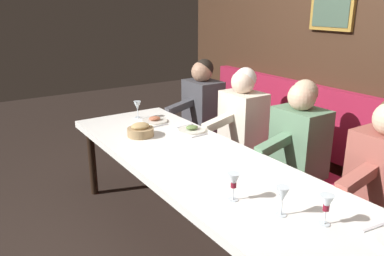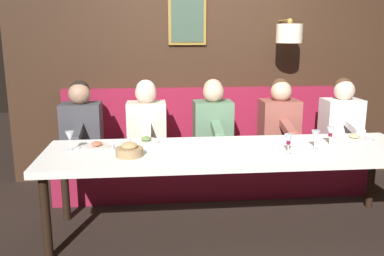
{
  "view_description": "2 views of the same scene",
  "coord_description": "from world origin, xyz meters",
  "views": [
    {
      "loc": [
        -1.45,
        -1.94,
        1.81
      ],
      "look_at": [
        0.05,
        0.33,
        0.92
      ],
      "focal_mm": 36.26,
      "sensor_mm": 36.0,
      "label": 1
    },
    {
      "loc": [
        -3.3,
        0.66,
        1.69
      ],
      "look_at": [
        0.05,
        0.33,
        0.92
      ],
      "focal_mm": 38.4,
      "sensor_mm": 36.0,
      "label": 2
    }
  ],
  "objects": [
    {
      "name": "wine_glass_3",
      "position": [
        0.1,
        1.35,
        0.86
      ],
      "size": [
        0.07,
        0.07,
        0.16
      ],
      "color": "silver",
      "rests_on": "dining_table"
    },
    {
      "name": "place_setting_1",
      "position": [
        0.31,
        0.72,
        0.75
      ],
      "size": [
        0.24,
        0.32,
        0.05
      ],
      "color": "silver",
      "rests_on": "dining_table"
    },
    {
      "name": "bread_bowl",
      "position": [
        -0.12,
        0.85,
        0.79
      ],
      "size": [
        0.22,
        0.22,
        0.12
      ],
      "color": "#9E7F56",
      "rests_on": "dining_table"
    },
    {
      "name": "back_wall_panel",
      "position": [
        1.46,
        -0.01,
        1.36
      ],
      "size": [
        0.59,
        4.56,
        2.9
      ],
      "color": "#382316",
      "rests_on": "ground_plane"
    },
    {
      "name": "diner_farthest",
      "position": [
        0.88,
        1.39,
        0.82
      ],
      "size": [
        0.6,
        0.4,
        0.79
      ],
      "color": "#3D3D42",
      "rests_on": "banquette_bench"
    },
    {
      "name": "wine_glass_2",
      "position": [
        -0.07,
        -0.7,
        0.86
      ],
      "size": [
        0.07,
        0.07,
        0.16
      ],
      "color": "silver",
      "rests_on": "dining_table"
    },
    {
      "name": "wine_glass_1",
      "position": [
        -0.18,
        -0.43,
        0.86
      ],
      "size": [
        0.07,
        0.07,
        0.16
      ],
      "color": "silver",
      "rests_on": "dining_table"
    },
    {
      "name": "diner_far",
      "position": [
        0.88,
        0.73,
        0.82
      ],
      "size": [
        0.6,
        0.4,
        0.79
      ],
      "color": "beige",
      "rests_on": "banquette_bench"
    },
    {
      "name": "wine_glass_0",
      "position": [
        0.05,
        -0.88,
        0.86
      ],
      "size": [
        0.07,
        0.07,
        0.16
      ],
      "color": "silver",
      "rests_on": "dining_table"
    },
    {
      "name": "banquette_bench",
      "position": [
        0.89,
        0.0,
        0.23
      ],
      "size": [
        0.52,
        3.36,
        0.45
      ],
      "primitive_type": "cube",
      "color": "maroon",
      "rests_on": "ground_plane"
    },
    {
      "name": "diner_middle",
      "position": [
        0.88,
        0.03,
        0.82
      ],
      "size": [
        0.6,
        0.4,
        0.79
      ],
      "color": "#567A5B",
      "rests_on": "banquette_bench"
    },
    {
      "name": "dining_table",
      "position": [
        0.0,
        0.0,
        0.68
      ],
      "size": [
        0.9,
        3.16,
        0.74
      ],
      "color": "white",
      "rests_on": "ground_plane"
    },
    {
      "name": "place_setting_2",
      "position": [
        0.17,
        1.15,
        0.75
      ],
      "size": [
        0.24,
        0.32,
        0.05
      ],
      "color": "silver",
      "rests_on": "dining_table"
    }
  ]
}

